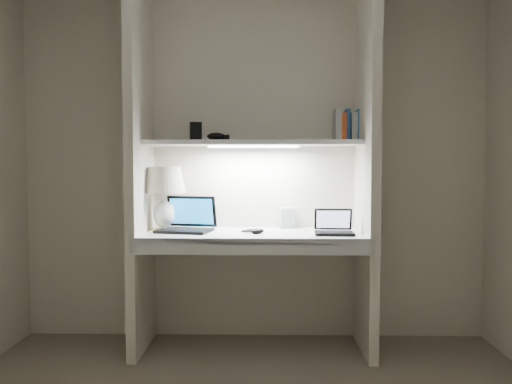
{
  "coord_description": "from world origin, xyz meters",
  "views": [
    {
      "loc": [
        0.08,
        -1.98,
        1.2
      ],
      "look_at": [
        0.02,
        1.05,
        1.04
      ],
      "focal_mm": 35.0,
      "sensor_mm": 36.0,
      "label": 1
    }
  ],
  "objects_px": {
    "speaker": "(287,218)",
    "book_row": "(349,126)",
    "laptop_main": "(187,223)",
    "table_lamp": "(164,187)",
    "laptop_netbook": "(334,228)"
  },
  "relations": [
    {
      "from": "laptop_main",
      "to": "book_row",
      "type": "bearing_deg",
      "value": 18.85
    },
    {
      "from": "laptop_netbook",
      "to": "book_row",
      "type": "height_order",
      "value": "book_row"
    },
    {
      "from": "laptop_main",
      "to": "book_row",
      "type": "relative_size",
      "value": 1.82
    },
    {
      "from": "table_lamp",
      "to": "laptop_netbook",
      "type": "height_order",
      "value": "table_lamp"
    },
    {
      "from": "speaker",
      "to": "book_row",
      "type": "relative_size",
      "value": 0.66
    },
    {
      "from": "speaker",
      "to": "table_lamp",
      "type": "bearing_deg",
      "value": -179.38
    },
    {
      "from": "table_lamp",
      "to": "laptop_main",
      "type": "relative_size",
      "value": 1.09
    },
    {
      "from": "laptop_netbook",
      "to": "speaker",
      "type": "distance_m",
      "value": 0.41
    },
    {
      "from": "laptop_main",
      "to": "laptop_netbook",
      "type": "height_order",
      "value": "laptop_main"
    },
    {
      "from": "laptop_main",
      "to": "laptop_netbook",
      "type": "bearing_deg",
      "value": 4.37
    },
    {
      "from": "speaker",
      "to": "book_row",
      "type": "bearing_deg",
      "value": -11.29
    },
    {
      "from": "table_lamp",
      "to": "laptop_netbook",
      "type": "bearing_deg",
      "value": -9.57
    },
    {
      "from": "table_lamp",
      "to": "speaker",
      "type": "relative_size",
      "value": 2.98
    },
    {
      "from": "laptop_netbook",
      "to": "speaker",
      "type": "xyz_separation_m",
      "value": [
        -0.28,
        0.29,
        0.03
      ]
    },
    {
      "from": "table_lamp",
      "to": "speaker",
      "type": "height_order",
      "value": "table_lamp"
    }
  ]
}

